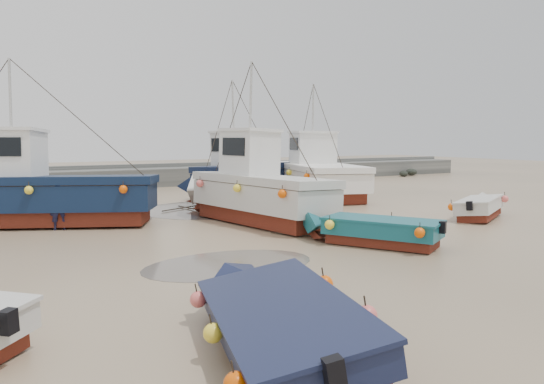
{
  "coord_description": "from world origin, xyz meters",
  "views": [
    {
      "loc": [
        -8.86,
        -12.96,
        3.35
      ],
      "look_at": [
        0.48,
        3.07,
        1.4
      ],
      "focal_mm": 35.0,
      "sensor_mm": 36.0,
      "label": 1
    }
  ],
  "objects_px": {
    "dinghy_2": "(371,227)",
    "cabin_boat_0": "(26,191)",
    "dinghy_1": "(280,313)",
    "person": "(59,230)",
    "cabin_boat_1": "(252,188)",
    "dinghy_3": "(482,204)",
    "cabin_boat_2": "(238,174)",
    "cabin_boat_3": "(314,173)"
  },
  "relations": [
    {
      "from": "dinghy_3",
      "to": "cabin_boat_1",
      "type": "xyz_separation_m",
      "value": [
        -8.81,
        3.8,
        0.81
      ]
    },
    {
      "from": "cabin_boat_1",
      "to": "person",
      "type": "xyz_separation_m",
      "value": [
        -6.83,
        1.91,
        -1.36
      ]
    },
    {
      "from": "cabin_boat_0",
      "to": "person",
      "type": "relative_size",
      "value": 6.39
    },
    {
      "from": "dinghy_1",
      "to": "dinghy_3",
      "type": "relative_size",
      "value": 1.25
    },
    {
      "from": "dinghy_1",
      "to": "cabin_boat_0",
      "type": "bearing_deg",
      "value": 113.66
    },
    {
      "from": "dinghy_1",
      "to": "cabin_boat_3",
      "type": "relative_size",
      "value": 0.62
    },
    {
      "from": "cabin_boat_0",
      "to": "cabin_boat_1",
      "type": "relative_size",
      "value": 1.15
    },
    {
      "from": "cabin_boat_2",
      "to": "person",
      "type": "height_order",
      "value": "cabin_boat_2"
    },
    {
      "from": "cabin_boat_2",
      "to": "cabin_boat_3",
      "type": "relative_size",
      "value": 0.83
    },
    {
      "from": "dinghy_2",
      "to": "dinghy_3",
      "type": "relative_size",
      "value": 1.01
    },
    {
      "from": "cabin_boat_0",
      "to": "cabin_boat_1",
      "type": "distance_m",
      "value": 8.52
    },
    {
      "from": "dinghy_3",
      "to": "cabin_boat_2",
      "type": "height_order",
      "value": "cabin_boat_2"
    },
    {
      "from": "cabin_boat_1",
      "to": "cabin_boat_2",
      "type": "height_order",
      "value": "same"
    },
    {
      "from": "dinghy_1",
      "to": "dinghy_2",
      "type": "relative_size",
      "value": 1.23
    },
    {
      "from": "dinghy_2",
      "to": "cabin_boat_2",
      "type": "distance_m",
      "value": 12.61
    },
    {
      "from": "dinghy_1",
      "to": "dinghy_2",
      "type": "xyz_separation_m",
      "value": [
        6.6,
        5.47,
        0.01
      ]
    },
    {
      "from": "dinghy_3",
      "to": "cabin_boat_0",
      "type": "height_order",
      "value": "cabin_boat_0"
    },
    {
      "from": "cabin_boat_3",
      "to": "person",
      "type": "distance_m",
      "value": 14.65
    },
    {
      "from": "cabin_boat_0",
      "to": "dinghy_1",
      "type": "bearing_deg",
      "value": -146.45
    },
    {
      "from": "dinghy_3",
      "to": "person",
      "type": "xyz_separation_m",
      "value": [
        -15.64,
        5.71,
        -0.55
      ]
    },
    {
      "from": "dinghy_1",
      "to": "cabin_boat_3",
      "type": "distance_m",
      "value": 21.35
    },
    {
      "from": "cabin_boat_2",
      "to": "cabin_boat_3",
      "type": "height_order",
      "value": "same"
    },
    {
      "from": "dinghy_3",
      "to": "cabin_boat_3",
      "type": "bearing_deg",
      "value": 162.17
    },
    {
      "from": "dinghy_2",
      "to": "cabin_boat_0",
      "type": "bearing_deg",
      "value": 103.76
    },
    {
      "from": "dinghy_1",
      "to": "person",
      "type": "relative_size",
      "value": 3.83
    },
    {
      "from": "cabin_boat_0",
      "to": "person",
      "type": "distance_m",
      "value": 2.31
    },
    {
      "from": "cabin_boat_0",
      "to": "cabin_boat_3",
      "type": "relative_size",
      "value": 1.03
    },
    {
      "from": "dinghy_1",
      "to": "cabin_boat_3",
      "type": "xyz_separation_m",
      "value": [
        12.61,
        17.22,
        0.78
      ]
    },
    {
      "from": "cabin_boat_3",
      "to": "cabin_boat_2",
      "type": "bearing_deg",
      "value": -174.48
    },
    {
      "from": "person",
      "to": "cabin_boat_0",
      "type": "bearing_deg",
      "value": -59.38
    },
    {
      "from": "cabin_boat_3",
      "to": "person",
      "type": "xyz_separation_m",
      "value": [
        -14.0,
        -4.13,
        -1.32
      ]
    },
    {
      "from": "dinghy_3",
      "to": "cabin_boat_0",
      "type": "distance_m",
      "value": 18.13
    },
    {
      "from": "cabin_boat_0",
      "to": "cabin_boat_1",
      "type": "xyz_separation_m",
      "value": [
        7.72,
        -3.6,
        0.06
      ]
    },
    {
      "from": "cabin_boat_0",
      "to": "person",
      "type": "xyz_separation_m",
      "value": [
        0.89,
        -1.69,
        -1.3
      ]
    },
    {
      "from": "dinghy_3",
      "to": "cabin_boat_2",
      "type": "bearing_deg",
      "value": -177.72
    },
    {
      "from": "cabin_boat_3",
      "to": "person",
      "type": "bearing_deg",
      "value": -148.46
    },
    {
      "from": "dinghy_2",
      "to": "cabin_boat_3",
      "type": "relative_size",
      "value": 0.5
    },
    {
      "from": "cabin_boat_3",
      "to": "dinghy_3",
      "type": "bearing_deg",
      "value": -65.4
    },
    {
      "from": "cabin_boat_3",
      "to": "cabin_boat_1",
      "type": "bearing_deg",
      "value": -124.79
    },
    {
      "from": "dinghy_2",
      "to": "cabin_boat_3",
      "type": "height_order",
      "value": "cabin_boat_3"
    },
    {
      "from": "cabin_boat_2",
      "to": "cabin_boat_3",
      "type": "bearing_deg",
      "value": -125.85
    },
    {
      "from": "dinghy_2",
      "to": "dinghy_3",
      "type": "height_order",
      "value": "same"
    }
  ]
}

